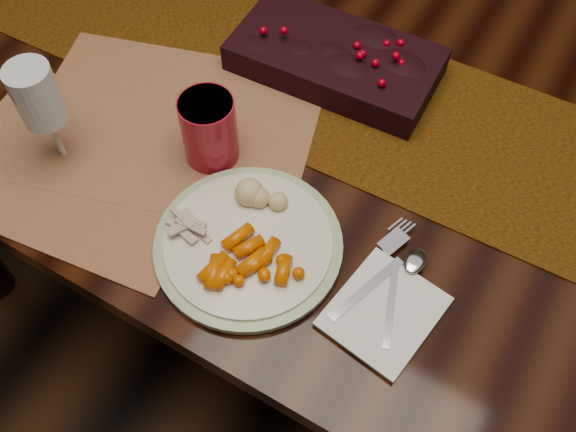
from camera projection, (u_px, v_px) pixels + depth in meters
The scene contains 15 objects.
floor at pixel (338, 302), 1.71m from camera, with size 5.00×5.00×0.00m, color black.
dining_table at pixel (349, 228), 1.40m from camera, with size 1.80×1.00×0.75m, color black.
table_runner at pixel (363, 102), 1.09m from camera, with size 1.62×0.33×0.00m, color black.
centerpiece at pixel (336, 55), 1.10m from camera, with size 0.35×0.18×0.07m, color black, non-canonical shape.
placemat_main at pixel (171, 124), 1.06m from camera, with size 0.47×0.34×0.00m, color brown.
placemat_second at pixel (86, 169), 1.01m from camera, with size 0.42×0.31×0.00m, color brown.
dinner_plate at pixel (248, 244), 0.93m from camera, with size 0.27×0.27×0.02m, color silver.
baby_carrots at pixel (251, 265), 0.89m from camera, with size 0.12×0.10×0.02m, color #CE5500, non-canonical shape.
mashed_potatoes at pixel (264, 194), 0.94m from camera, with size 0.08×0.07×0.04m, color beige, non-canonical shape.
turkey_shreds at pixel (192, 226), 0.92m from camera, with size 0.07×0.06×0.02m, color #A18D83, non-canonical shape.
napkin at pixel (384, 311), 0.87m from camera, with size 0.13×0.15×0.01m, color white.
fork at pixel (374, 276), 0.90m from camera, with size 0.03×0.18×0.00m, color silver, non-canonical shape.
spoon at pixel (398, 292), 0.88m from camera, with size 0.03×0.15×0.00m, color #B2B3C7, non-canonical shape.
red_cup at pixel (209, 130), 0.98m from camera, with size 0.09×0.09×0.12m, color maroon.
wine_glass at pixel (46, 116), 0.95m from camera, with size 0.07×0.07×0.19m, color silver, non-canonical shape.
Camera 1 is at (0.25, -0.70, 1.56)m, focal length 40.00 mm.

